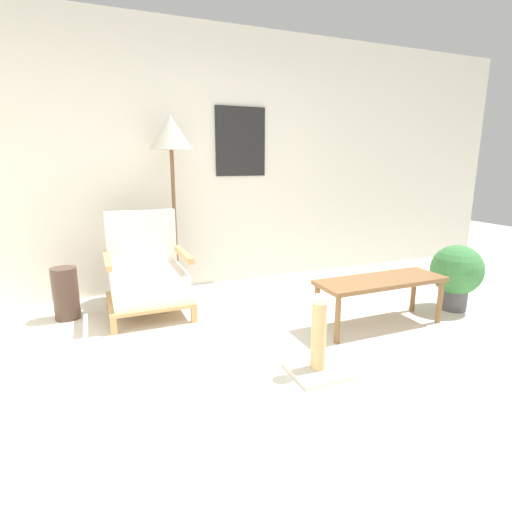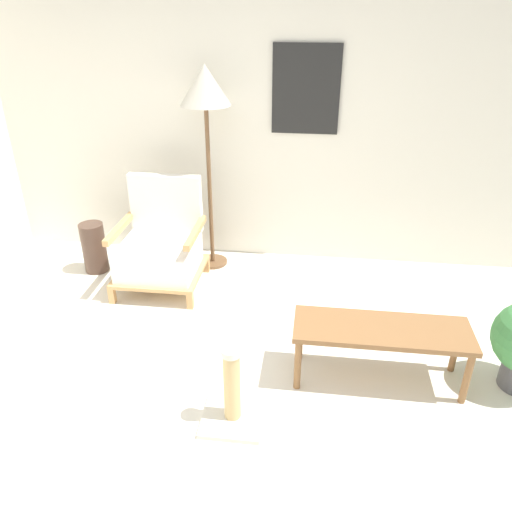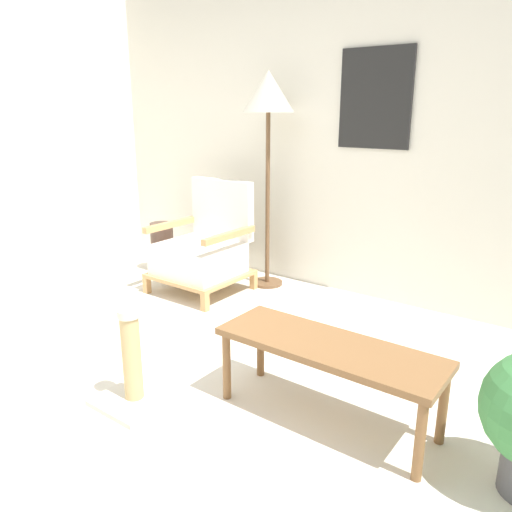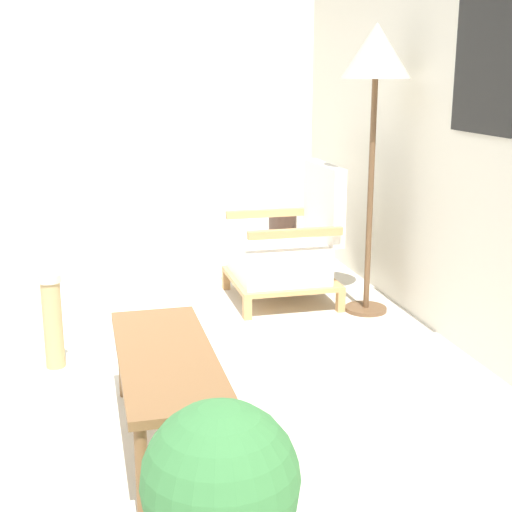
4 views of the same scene
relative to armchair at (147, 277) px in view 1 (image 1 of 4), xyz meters
name	(u,v)px [view 1 (image 1 of 4)]	position (x,y,z in m)	size (l,w,h in m)	color
ground_plane	(326,394)	(0.78, -1.72, -0.35)	(14.00, 14.00, 0.00)	silver
wall_back	(207,161)	(0.78, 0.72, 1.00)	(8.00, 0.09, 2.70)	silver
armchair	(147,277)	(0.00, 0.00, 0.00)	(0.70, 0.66, 0.91)	tan
floor_lamp	(171,141)	(0.35, 0.43, 1.19)	(0.41, 0.41, 1.77)	brown
coffee_table	(381,285)	(1.74, -1.01, 0.01)	(1.10, 0.38, 0.41)	brown
vase	(66,293)	(-0.68, 0.16, -0.12)	(0.21, 0.21, 0.46)	#473328
potted_plant	(456,273)	(2.63, -0.97, 0.00)	(0.46, 0.46, 0.61)	#4C4C51
scratching_post	(318,349)	(0.86, -1.48, -0.19)	(0.36, 0.36, 0.52)	beige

